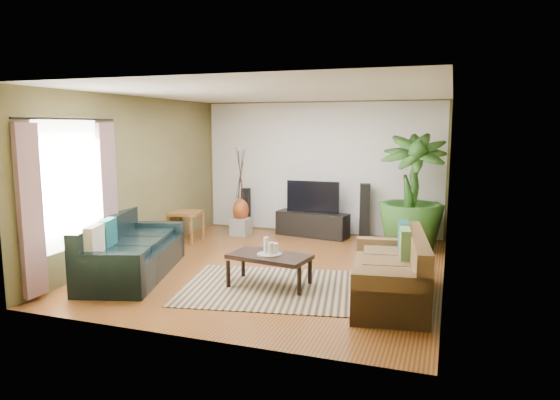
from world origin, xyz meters
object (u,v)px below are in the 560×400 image
at_px(pedestal, 241,227).
at_px(potted_plant, 411,192).
at_px(tv_stand, 312,224).
at_px(sofa_right, 389,267).
at_px(side_table, 186,226).
at_px(television, 313,197).
at_px(speaker_left, 246,209).
at_px(speaker_right, 365,211).
at_px(vase, 241,210).
at_px(sofa_left, 133,247).
at_px(coffee_table, 270,270).

bearing_deg(pedestal, potted_plant, -1.84).
bearing_deg(potted_plant, tv_stand, 165.95).
bearing_deg(sofa_right, side_table, -125.02).
relative_size(tv_stand, television, 1.36).
height_order(speaker_left, potted_plant, potted_plant).
height_order(tv_stand, speaker_right, speaker_right).
distance_m(speaker_right, side_table, 3.48).
distance_m(sofa_right, vase, 4.39).
height_order(sofa_left, coffee_table, sofa_left).
bearing_deg(tv_stand, side_table, -142.17).
bearing_deg(tv_stand, speaker_left, -175.34).
height_order(sofa_right, tv_stand, sofa_right).
xyz_separation_m(coffee_table, speaker_right, (0.75, 3.37, 0.32)).
xyz_separation_m(television, speaker_right, (1.03, 0.10, -0.26)).
xyz_separation_m(speaker_left, side_table, (-0.69, -1.32, -0.16)).
height_order(speaker_right, vase, speaker_right).
bearing_deg(sofa_right, speaker_left, -143.06).
relative_size(coffee_table, pedestal, 3.10).
bearing_deg(coffee_table, potted_plant, 68.54).
bearing_deg(side_table, coffee_table, -39.76).
bearing_deg(potted_plant, pedestal, 178.16).
xyz_separation_m(sofa_right, speaker_right, (-0.88, 3.39, 0.12)).
relative_size(pedestal, side_table, 0.61).
distance_m(sofa_right, side_table, 4.59).
xyz_separation_m(speaker_right, side_table, (-3.21, -1.32, -0.25)).
height_order(sofa_left, vase, sofa_left).
xyz_separation_m(coffee_table, side_table, (-2.46, 2.05, 0.07)).
xyz_separation_m(sofa_right, television, (-1.90, 3.29, 0.38)).
height_order(tv_stand, pedestal, tv_stand).
distance_m(sofa_left, side_table, 2.25).
xyz_separation_m(sofa_left, tv_stand, (1.82, 3.41, -0.18)).
height_order(tv_stand, potted_plant, potted_plant).
bearing_deg(pedestal, sofa_right, -41.21).
distance_m(sofa_right, speaker_left, 4.80).
bearing_deg(coffee_table, vase, 129.94).
bearing_deg(potted_plant, coffee_table, -121.11).
distance_m(coffee_table, television, 3.33).
bearing_deg(potted_plant, sofa_left, -142.13).
xyz_separation_m(speaker_left, speaker_right, (2.52, 0.00, 0.10)).
bearing_deg(speaker_left, sofa_right, -50.44).
bearing_deg(sofa_right, vase, -139.36).
height_order(sofa_left, speaker_left, speaker_left).
bearing_deg(speaker_left, sofa_left, -100.78).
xyz_separation_m(potted_plant, side_table, (-4.13, -0.71, -0.75)).
relative_size(sofa_left, vase, 4.97).
height_order(pedestal, vase, vase).
xyz_separation_m(sofa_left, vase, (0.42, 3.03, 0.09)).
bearing_deg(speaker_right, speaker_left, 169.46).
bearing_deg(television, sofa_right, -59.98).
xyz_separation_m(tv_stand, speaker_right, (1.03, 0.12, 0.30)).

